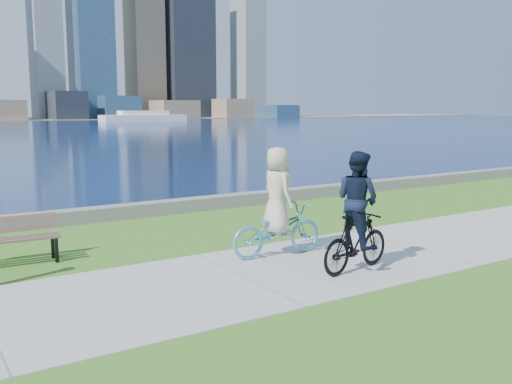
% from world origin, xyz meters
% --- Properties ---
extents(ground, '(320.00, 320.00, 0.00)m').
position_xyz_m(ground, '(0.00, 0.00, 0.00)').
color(ground, '#37681B').
rests_on(ground, ground).
extents(concrete_path, '(80.00, 3.50, 0.02)m').
position_xyz_m(concrete_path, '(0.00, 0.00, 0.01)').
color(concrete_path, '#9F9F9A').
rests_on(concrete_path, ground).
extents(seawall, '(90.00, 0.50, 0.35)m').
position_xyz_m(seawall, '(0.00, 6.20, 0.17)').
color(seawall, slate).
rests_on(seawall, ground).
extents(ferry_far, '(15.80, 4.51, 2.14)m').
position_xyz_m(ferry_far, '(35.65, 93.68, 0.89)').
color(ferry_far, white).
rests_on(ferry_far, ground).
extents(park_bench, '(1.71, 0.67, 0.87)m').
position_xyz_m(park_bench, '(-3.14, 3.06, 0.53)').
color(park_bench, black).
rests_on(park_bench, ground).
extents(cyclist_woman, '(0.82, 1.98, 2.12)m').
position_xyz_m(cyclist_woman, '(1.30, 0.85, 0.81)').
color(cyclist_woman, '#52AAC7').
rests_on(cyclist_woman, ground).
extents(cyclist_man, '(0.77, 1.78, 2.13)m').
position_xyz_m(cyclist_man, '(1.87, -0.76, 0.92)').
color(cyclist_man, black).
rests_on(cyclist_man, ground).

